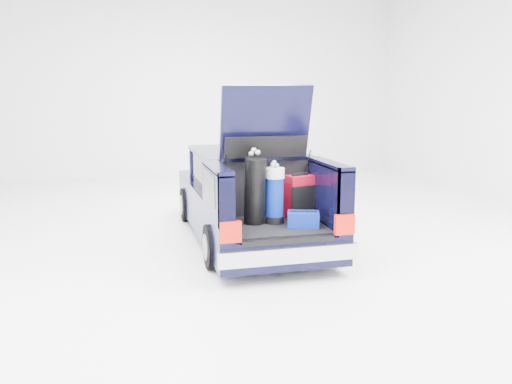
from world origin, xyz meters
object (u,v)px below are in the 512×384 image
object	(u,v)px
black_golf_bag	(255,191)
blue_duffel	(303,219)
car	(247,197)
red_suitcase	(300,197)
blue_golf_bag	(275,195)

from	to	relation	value
black_golf_bag	blue_duffel	world-z (taller)	black_golf_bag
car	red_suitcase	bearing A→B (deg)	-69.51
blue_golf_bag	blue_duffel	world-z (taller)	blue_golf_bag
car	blue_golf_bag	distance (m)	1.54
blue_golf_bag	car	bearing A→B (deg)	99.55
red_suitcase	blue_duffel	size ratio (longest dim) A/B	1.33
blue_golf_bag	blue_duffel	size ratio (longest dim) A/B	1.80
blue_golf_bag	blue_duffel	bearing A→B (deg)	-32.97
black_golf_bag	blue_duffel	size ratio (longest dim) A/B	2.15
car	blue_duffel	world-z (taller)	car
red_suitcase	blue_golf_bag	distance (m)	0.51
blue_golf_bag	blue_duffel	xyz separation A→B (m)	(0.32, -0.28, -0.29)
black_golf_bag	blue_duffel	distance (m)	0.76
black_golf_bag	car	bearing A→B (deg)	81.46
car	red_suitcase	xyz separation A→B (m)	(0.48, -1.27, 0.23)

